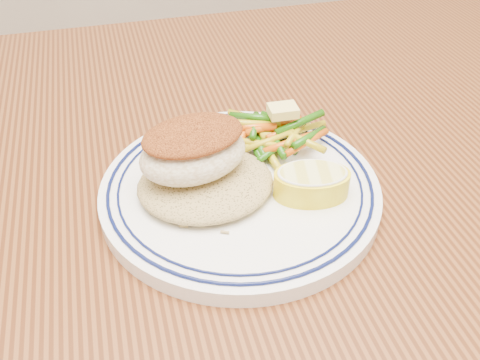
% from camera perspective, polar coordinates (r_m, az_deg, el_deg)
% --- Properties ---
extents(dining_table, '(1.50, 0.90, 0.75)m').
position_cam_1_polar(dining_table, '(0.54, -4.72, -11.24)').
color(dining_table, '#48220E').
rests_on(dining_table, ground).
extents(plate, '(0.25, 0.25, 0.02)m').
position_cam_1_polar(plate, '(0.48, 0.00, -0.98)').
color(plate, white).
rests_on(plate, dining_table).
extents(rice_pilaf, '(0.12, 0.11, 0.02)m').
position_cam_1_polar(rice_pilaf, '(0.47, -3.70, -0.06)').
color(rice_pilaf, '#9F874F').
rests_on(rice_pilaf, plate).
extents(fish_fillet, '(0.11, 0.09, 0.05)m').
position_cam_1_polar(fish_fillet, '(0.45, -5.02, 3.28)').
color(fish_fillet, '#EDE3C4').
rests_on(fish_fillet, rice_pilaf).
extents(vegetable_pile, '(0.11, 0.10, 0.03)m').
position_cam_1_polar(vegetable_pile, '(0.52, 3.47, 4.93)').
color(vegetable_pile, '#1D560A').
rests_on(vegetable_pile, plate).
extents(butter_pat, '(0.03, 0.02, 0.01)m').
position_cam_1_polar(butter_pat, '(0.52, 4.60, 7.38)').
color(butter_pat, '#FEEA7C').
rests_on(butter_pat, vegetable_pile).
extents(lemon_wedge, '(0.07, 0.07, 0.03)m').
position_cam_1_polar(lemon_wedge, '(0.46, 7.65, -0.23)').
color(lemon_wedge, yellow).
rests_on(lemon_wedge, plate).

